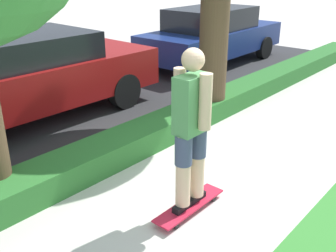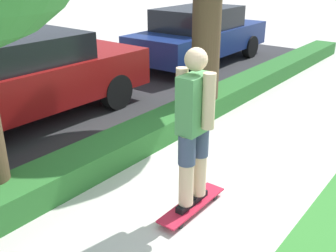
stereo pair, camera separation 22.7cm
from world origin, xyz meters
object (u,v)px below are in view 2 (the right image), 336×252
skater_person (194,127)px  parked_car_middle (17,77)px  skateboard (192,205)px  parked_car_rear (200,34)px

skater_person → parked_car_middle: 3.99m
skateboard → skater_person: 0.96m
skater_person → parked_car_middle: size_ratio=0.38×
parked_car_rear → parked_car_middle: bearing=178.4°
parked_car_middle → parked_car_rear: parked_car_rear is taller
skateboard → parked_car_middle: bearing=83.8°
skateboard → parked_car_rear: bearing=33.1°
skater_person → parked_car_rear: 7.16m
skateboard → parked_car_rear: parked_car_rear is taller
skateboard → skater_person: skater_person is taller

